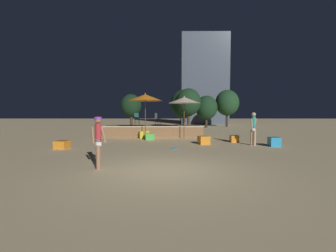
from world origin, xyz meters
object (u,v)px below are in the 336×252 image
(cube_seat_5, at_px, (62,145))
(bistro_chair_0, at_px, (157,118))
(patio_umbrella_0, at_px, (184,100))
(patio_umbrella_1, at_px, (145,98))
(cube_seat_0, at_px, (234,139))
(frisbee_disc, at_px, (174,149))
(cube_seat_1, at_px, (274,142))
(background_tree_3, at_px, (206,108))
(person_1, at_px, (98,140))
(cube_seat_3, at_px, (144,135))
(cube_seat_4, at_px, (150,136))
(person_0, at_px, (253,127))
(background_tree_1, at_px, (184,104))
(background_tree_0, at_px, (131,106))
(background_tree_2, at_px, (189,102))
(background_tree_4, at_px, (227,103))
(bistro_chair_1, at_px, (137,117))
(cube_seat_2, at_px, (204,140))

(cube_seat_5, xyz_separation_m, bistro_chair_0, (4.29, 6.39, 1.18))
(patio_umbrella_0, height_order, patio_umbrella_1, patio_umbrella_1)
(cube_seat_0, bearing_deg, frisbee_disc, -144.75)
(cube_seat_1, bearing_deg, background_tree_3, 94.38)
(person_1, bearing_deg, bistro_chair_0, -15.34)
(cube_seat_3, xyz_separation_m, cube_seat_4, (0.47, -0.90, -0.03))
(cube_seat_5, xyz_separation_m, background_tree_3, (9.58, 15.43, 2.15))
(patio_umbrella_1, height_order, cube_seat_1, patio_umbrella_1)
(cube_seat_0, xyz_separation_m, cube_seat_5, (-9.10, -2.45, -0.01))
(patio_umbrella_0, bearing_deg, bistro_chair_0, 129.68)
(frisbee_disc, height_order, background_tree_3, background_tree_3)
(person_0, height_order, background_tree_1, background_tree_1)
(background_tree_0, distance_m, background_tree_2, 6.46)
(background_tree_0, bearing_deg, cube_seat_3, -75.67)
(person_1, bearing_deg, cube_seat_1, -66.76)
(background_tree_4, bearing_deg, bistro_chair_1, -134.41)
(bistro_chair_1, bearing_deg, patio_umbrella_0, -66.59)
(cube_seat_1, bearing_deg, patio_umbrella_1, 156.07)
(bistro_chair_0, relative_size, frisbee_disc, 3.44)
(cube_seat_1, distance_m, background_tree_0, 16.94)
(cube_seat_5, bearing_deg, background_tree_1, 64.83)
(background_tree_2, bearing_deg, person_0, -78.65)
(bistro_chair_0, height_order, background_tree_4, background_tree_4)
(person_1, distance_m, frisbee_disc, 4.63)
(bistro_chair_1, xyz_separation_m, frisbee_disc, (2.84, -7.15, -1.35))
(patio_umbrella_1, height_order, person_1, patio_umbrella_1)
(cube_seat_2, xyz_separation_m, cube_seat_4, (-3.19, 2.00, -0.01))
(cube_seat_3, distance_m, background_tree_4, 15.57)
(patio_umbrella_0, height_order, background_tree_1, background_tree_1)
(bistro_chair_0, xyz_separation_m, background_tree_4, (8.09, 10.60, 1.59))
(cube_seat_3, xyz_separation_m, background_tree_4, (8.89, 12.49, 2.72))
(cube_seat_2, bearing_deg, cube_seat_4, 147.92)
(cube_seat_3, height_order, person_1, person_1)
(cube_seat_1, height_order, cube_seat_2, cube_seat_1)
(bistro_chair_0, bearing_deg, background_tree_2, -0.61)
(background_tree_1, bearing_deg, background_tree_3, 15.57)
(person_1, height_order, background_tree_3, background_tree_3)
(person_1, height_order, bistro_chair_0, bistro_chair_0)
(frisbee_disc, bearing_deg, cube_seat_2, 45.54)
(cube_seat_5, bearing_deg, background_tree_3, 58.16)
(person_1, relative_size, background_tree_2, 0.37)
(person_1, bearing_deg, cube_seat_5, 29.23)
(cube_seat_1, height_order, cube_seat_5, cube_seat_1)
(cube_seat_1, relative_size, cube_seat_2, 0.80)
(background_tree_1, bearing_deg, cube_seat_5, -115.17)
(cube_seat_0, distance_m, background_tree_2, 11.34)
(person_1, bearing_deg, cube_seat_0, -51.96)
(person_0, bearing_deg, cube_seat_1, -152.40)
(cube_seat_5, bearing_deg, cube_seat_3, 52.15)
(background_tree_0, bearing_deg, background_tree_3, 6.44)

